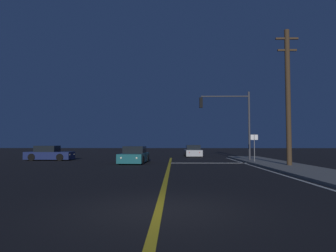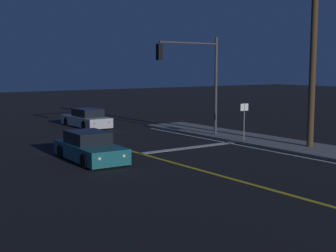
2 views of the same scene
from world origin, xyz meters
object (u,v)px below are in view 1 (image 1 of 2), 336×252
object	(u,v)px
traffic_signal_near_right	(231,115)
utility_pole_right	(288,96)
car_distant_tail_silver	(193,151)
car_parked_curb_navy	(49,154)
car_mid_block_teal	(134,156)
street_sign_corner	(254,144)

from	to	relation	value
traffic_signal_near_right	utility_pole_right	distance (m)	6.85
car_distant_tail_silver	car_parked_curb_navy	size ratio (longest dim) A/B	1.13
car_distant_tail_silver	utility_pole_right	world-z (taller)	utility_pole_right
car_parked_curb_navy	utility_pole_right	xyz separation A→B (m)	(19.18, -7.56, 4.19)
car_mid_block_teal	utility_pole_right	distance (m)	12.25
car_parked_curb_navy	traffic_signal_near_right	world-z (taller)	traffic_signal_near_right
utility_pole_right	street_sign_corner	bearing A→B (deg)	111.88
car_mid_block_teal	traffic_signal_near_right	xyz separation A→B (m)	(8.18, 2.39, 3.50)
car_parked_curb_navy	traffic_signal_near_right	size ratio (longest dim) A/B	0.69
traffic_signal_near_right	utility_pole_right	size ratio (longest dim) A/B	0.66
traffic_signal_near_right	street_sign_corner	xyz separation A→B (m)	(1.24, -2.80, -2.53)
traffic_signal_near_right	street_sign_corner	size ratio (longest dim) A/B	2.65
car_distant_tail_silver	street_sign_corner	world-z (taller)	street_sign_corner
traffic_signal_near_right	utility_pole_right	bearing A→B (deg)	112.81
car_mid_block_teal	utility_pole_right	size ratio (longest dim) A/B	0.50
car_mid_block_teal	street_sign_corner	bearing A→B (deg)	179.95
car_mid_block_teal	car_parked_curb_navy	bearing A→B (deg)	-21.19
car_parked_curb_navy	traffic_signal_near_right	bearing A→B (deg)	85.35
car_parked_curb_navy	traffic_signal_near_right	xyz separation A→B (m)	(16.54, -1.27, 3.50)
street_sign_corner	traffic_signal_near_right	bearing A→B (deg)	113.96
car_mid_block_teal	car_parked_curb_navy	world-z (taller)	same
car_parked_curb_navy	street_sign_corner	bearing A→B (deg)	76.85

